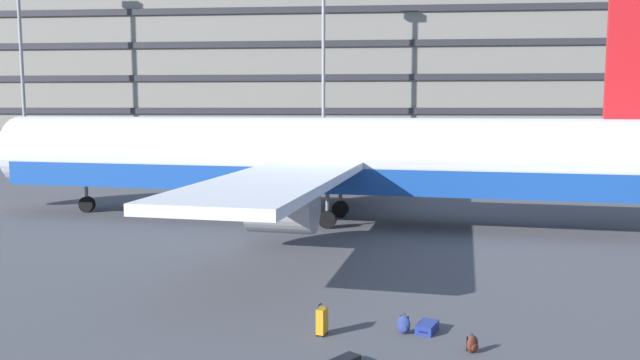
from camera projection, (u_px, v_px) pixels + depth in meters
ground_plane at (294, 226)px, 32.55m from camera, size 600.00×600.00×0.00m
terminal_structure at (345, 81)px, 80.97m from camera, size 144.23×20.83×18.49m
airliner at (316, 159)px, 33.30m from camera, size 41.15×33.32×11.46m
light_mast_far_left at (20, 37)px, 66.36m from camera, size 1.80×0.50×23.09m
light_mast_left at (323, 42)px, 63.62m from camera, size 1.80×0.50×21.41m
suitcase_red at (322, 321)px, 16.94m from camera, size 0.31×0.43×0.84m
suitcase_purple at (427, 327)px, 17.18m from camera, size 0.70×0.87×0.26m
backpack_orange at (404, 325)px, 17.02m from camera, size 0.38×0.28×0.56m
backpack_upright at (473, 344)px, 15.72m from camera, size 0.39×0.38×0.49m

